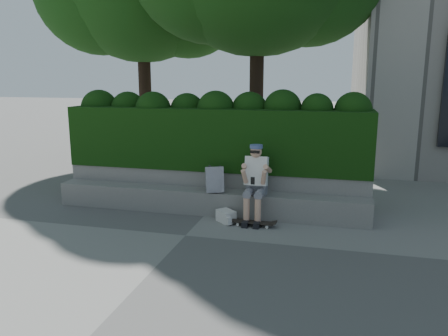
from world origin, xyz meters
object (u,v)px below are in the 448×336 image
(backpack_plaid, at_px, (215,180))
(backpack_ground, at_px, (226,216))
(person, at_px, (256,180))
(skateboard, at_px, (253,222))

(backpack_plaid, relative_size, backpack_ground, 1.44)
(person, height_order, backpack_plaid, person)
(skateboard, height_order, backpack_plaid, backpack_plaid)
(skateboard, distance_m, backpack_ground, 0.52)
(skateboard, relative_size, backpack_plaid, 1.55)
(person, relative_size, backpack_plaid, 2.89)
(person, xyz_separation_m, skateboard, (0.02, -0.33, -0.69))
(skateboard, bearing_deg, person, 95.52)
(person, bearing_deg, backpack_ground, -153.80)
(skateboard, xyz_separation_m, backpack_plaid, (-0.81, 0.41, 0.62))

